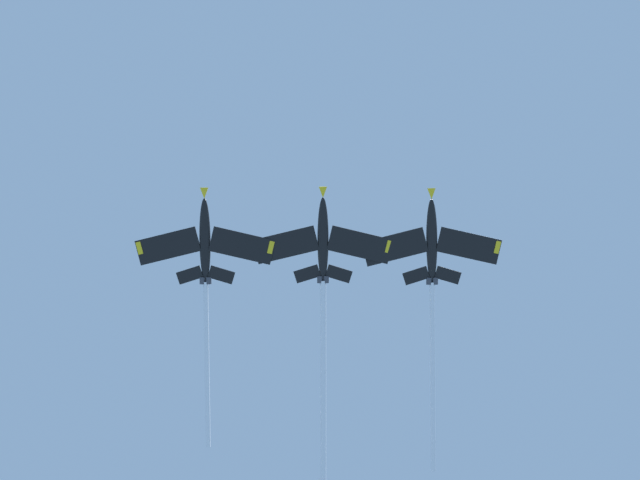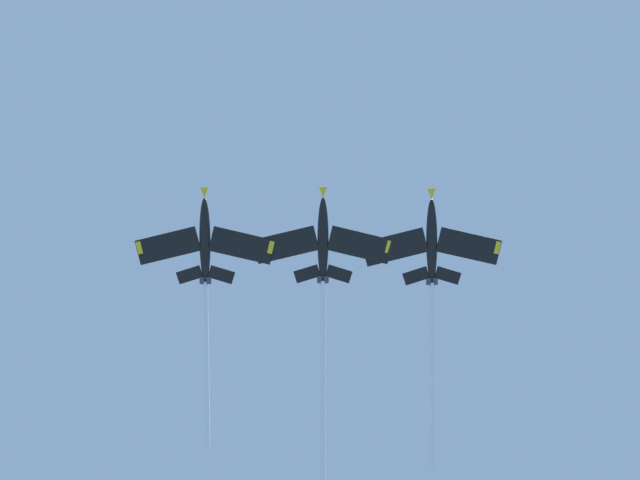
# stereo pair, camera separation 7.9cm
# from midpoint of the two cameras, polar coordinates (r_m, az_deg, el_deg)

# --- Properties ---
(jet_inner_left) EXTENTS (39.29, 19.59, 11.02)m
(jet_inner_left) POSITION_cam_midpoint_polar(r_m,az_deg,el_deg) (121.91, 7.61, -2.40)
(jet_inner_left) COLOR black
(jet_centre) EXTENTS (42.53, 19.65, 10.34)m
(jet_centre) POSITION_cam_midpoint_polar(r_m,az_deg,el_deg) (121.20, 0.22, -3.39)
(jet_centre) COLOR black
(jet_inner_right) EXTENTS (35.99, 19.63, 9.93)m
(jet_inner_right) POSITION_cam_midpoint_polar(r_m,az_deg,el_deg) (121.52, -7.75, -1.81)
(jet_inner_right) COLOR black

